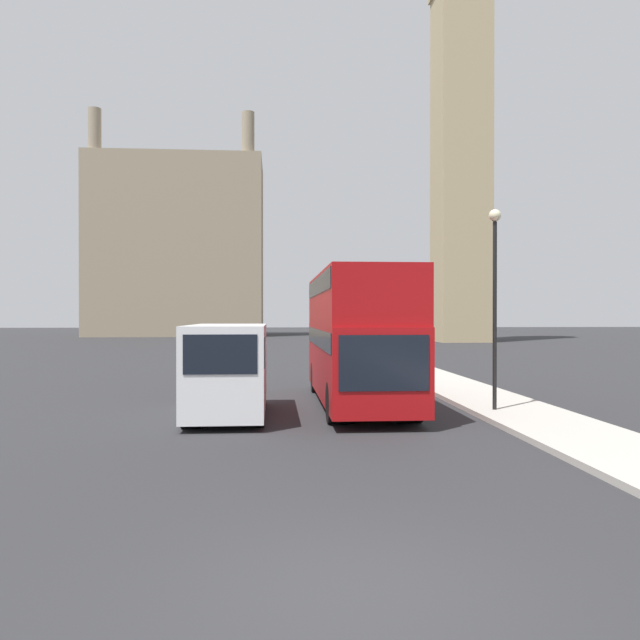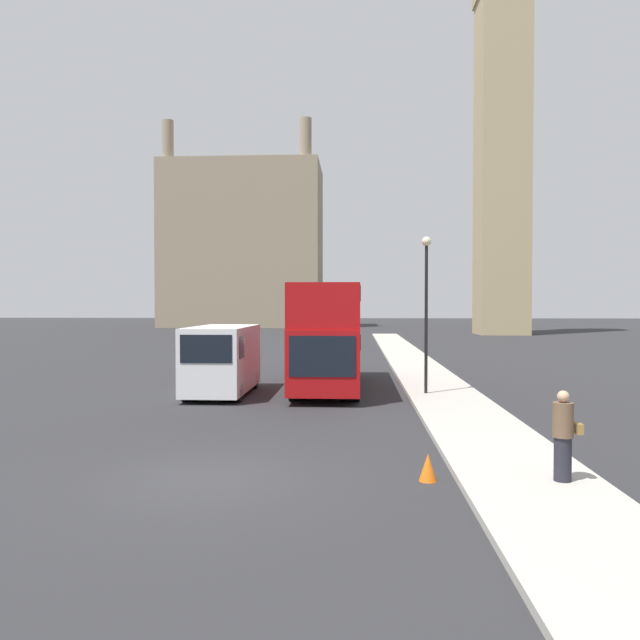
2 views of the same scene
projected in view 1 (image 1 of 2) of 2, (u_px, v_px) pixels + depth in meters
The scene contains 6 objects.
ground_plane at pixel (353, 591), 6.61m from camera, with size 300.00×300.00×0.00m, color #28282B.
clock_tower at pixel (461, 83), 69.99m from camera, with size 6.09×6.26×56.81m.
building_block_distant at pixel (179, 249), 92.20m from camera, with size 24.57×14.50×31.30m.
red_double_decker_bus at pixel (357, 332), 20.44m from camera, with size 2.61×10.05×4.27m.
white_van at pixel (228, 368), 17.94m from camera, with size 2.17×5.35×2.66m.
street_lamp at pixel (495, 279), 18.41m from camera, with size 0.36×0.36×5.93m.
Camera 1 is at (-0.83, -6.55, 2.93)m, focal length 35.00 mm.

